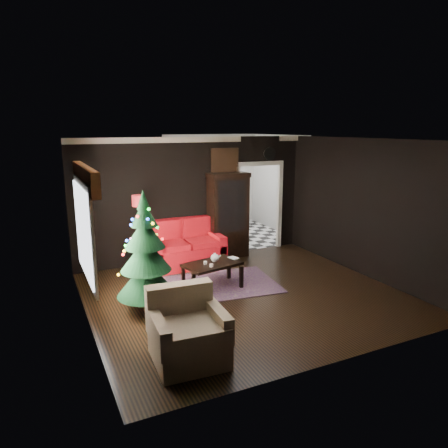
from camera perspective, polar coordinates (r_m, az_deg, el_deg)
name	(u,v)px	position (r m, az deg, el deg)	size (l,w,h in m)	color
floor	(245,295)	(7.78, 2.87, -9.66)	(5.50, 5.50, 0.00)	black
ceiling	(247,140)	(7.18, 3.13, 11.44)	(5.50, 5.50, 0.00)	white
wall_back	(194,199)	(9.58, -4.10, 3.42)	(5.50, 5.50, 0.00)	black
wall_front	(342,261)	(5.36, 15.78, -4.85)	(5.50, 5.50, 0.00)	black
wall_left	(83,238)	(6.55, -18.74, -1.81)	(5.50, 5.50, 0.00)	black
wall_right	(365,208)	(8.96, 18.70, 2.08)	(5.50, 5.50, 0.00)	black
doorway	(258,208)	(10.37, 4.73, 2.18)	(1.10, 0.10, 2.10)	#F3E7CF
left_window	(84,231)	(6.73, -18.64, -0.97)	(0.05, 1.60, 1.40)	white
valance	(85,178)	(6.60, -18.47, 6.03)	(0.12, 2.10, 0.35)	#964B25
kitchen_floor	(231,235)	(11.89, 1.03, -1.54)	(3.00, 3.00, 0.00)	white
kitchen_window	(211,171)	(12.89, -1.82, 7.28)	(0.70, 0.06, 0.70)	white
rug	(221,284)	(8.24, -0.43, -8.26)	(2.14, 1.56, 0.01)	#61505D
loveseat	(185,244)	(9.23, -5.31, -2.71)	(1.70, 0.90, 1.00)	#980119
curio_cabinet	(228,217)	(9.75, 0.55, 0.93)	(0.90, 0.45, 1.90)	black
floor_lamp	(140,236)	(8.71, -11.40, -1.64)	(0.29, 0.29, 1.70)	black
christmas_tree	(145,252)	(6.85, -10.69, -3.73)	(0.99, 0.99, 1.88)	black
armchair	(188,328)	(5.60, -4.90, -14.01)	(0.96, 0.96, 0.98)	#CCAF92
coffee_table	(212,275)	(8.04, -1.63, -6.96)	(1.06, 0.63, 0.48)	black
teapot	(215,258)	(7.99, -1.27, -4.62)	(0.18, 0.18, 0.17)	silver
cup_a	(205,263)	(7.90, -2.57, -5.30)	(0.06, 0.06, 0.06)	white
cup_b	(211,265)	(7.74, -1.75, -5.67)	(0.07, 0.07, 0.06)	silver
book	(230,254)	(8.16, 0.90, -4.13)	(0.15, 0.02, 0.20)	tan
wall_clock	(269,154)	(10.29, 6.23, 9.54)	(0.32, 0.32, 0.06)	white
painting	(225,161)	(9.73, 0.08, 8.64)	(0.62, 0.05, 0.52)	#BD7B3E
kitchen_counter	(214,212)	(12.85, -1.34, 1.62)	(1.80, 0.60, 0.90)	silver
kitchen_table	(227,226)	(11.41, 0.35, -0.23)	(0.70, 0.70, 0.75)	brown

